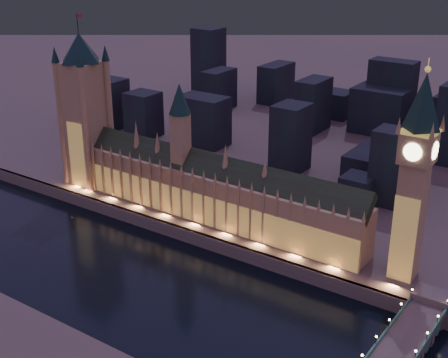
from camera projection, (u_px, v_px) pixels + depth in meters
The scene contains 6 objects.
ground_plane at pixel (156, 278), 321.86m from camera, with size 2000.00×2000.00×0.00m, color black.
embankment_wall at pixel (203, 241), 351.63m from camera, with size 2000.00×2.50×8.00m, color #544E41.
palace_of_westminster at pixel (207, 188), 365.28m from camera, with size 202.00×22.77×78.00m.
victoria_tower at pixel (84, 102), 403.46m from camera, with size 31.68×31.68×111.30m.
elizabeth_tower at pixel (416, 161), 286.65m from camera, with size 18.00×18.00×107.81m.
city_backdrop at pixel (398, 119), 480.94m from camera, with size 463.65×215.63×80.11m.
Camera 1 is at (187.89, -209.62, 167.96)m, focal length 50.00 mm.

